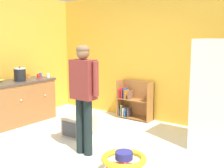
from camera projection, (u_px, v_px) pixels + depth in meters
ground_plane at (83, 153)px, 4.64m from camera, size 12.00×12.00×0.00m
back_wall at (155, 58)px, 6.27m from camera, size 5.20×0.06×2.70m
left_side_wall at (18, 57)px, 6.59m from camera, size 0.06×2.99×2.70m
kitchen_counter at (12, 103)px, 6.06m from camera, size 0.65×1.90×0.90m
refrigerator at (218, 95)px, 4.69m from camera, size 0.73×0.68×1.78m
bookshelf at (133, 102)px, 6.53m from camera, size 0.80×0.28×0.85m
standing_person at (83, 90)px, 4.45m from camera, size 0.57×0.22×1.69m
baby_walker at (124, 163)px, 3.89m from camera, size 0.60×0.60×0.32m
pet_carrier at (79, 126)px, 5.45m from camera, size 0.42×0.55×0.36m
crock_pot at (20, 74)px, 6.07m from camera, size 0.25×0.25×0.30m
banana_bunch at (1, 80)px, 6.00m from camera, size 0.12×0.16×0.04m
blue_cup at (40, 75)px, 6.67m from camera, size 0.08×0.08×0.09m
teal_cup at (16, 77)px, 6.29m from camera, size 0.08×0.08×0.09m
white_cup at (48, 76)px, 6.56m from camera, size 0.08×0.08×0.09m
red_cup at (39, 76)px, 6.48m from camera, size 0.08×0.08×0.09m
orange_cup at (29, 76)px, 6.50m from camera, size 0.08×0.08×0.09m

